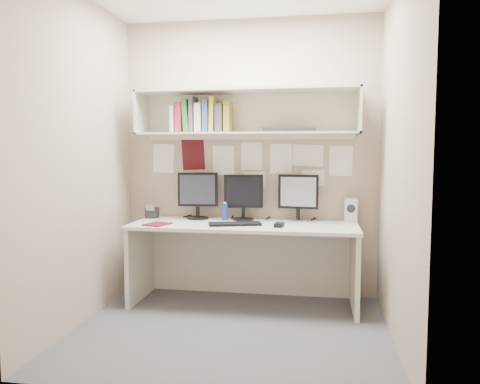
% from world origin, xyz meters
% --- Properties ---
extents(floor, '(2.40, 2.00, 0.01)m').
position_xyz_m(floor, '(0.00, 0.00, 0.00)').
color(floor, '#48484D').
rests_on(floor, ground).
extents(wall_back, '(2.40, 0.02, 2.60)m').
position_xyz_m(wall_back, '(0.00, 1.00, 1.30)').
color(wall_back, tan).
rests_on(wall_back, ground).
extents(wall_front, '(2.40, 0.02, 2.60)m').
position_xyz_m(wall_front, '(0.00, -1.00, 1.30)').
color(wall_front, tan).
rests_on(wall_front, ground).
extents(wall_left, '(0.02, 2.00, 2.60)m').
position_xyz_m(wall_left, '(-1.20, 0.00, 1.30)').
color(wall_left, tan).
rests_on(wall_left, ground).
extents(wall_right, '(0.02, 2.00, 2.60)m').
position_xyz_m(wall_right, '(1.20, 0.00, 1.30)').
color(wall_right, tan).
rests_on(wall_right, ground).
extents(desk, '(2.00, 0.70, 0.73)m').
position_xyz_m(desk, '(0.00, 0.65, 0.37)').
color(desk, beige).
rests_on(desk, floor).
extents(overhead_hutch, '(2.00, 0.38, 0.40)m').
position_xyz_m(overhead_hutch, '(0.00, 0.86, 1.72)').
color(overhead_hutch, beige).
rests_on(overhead_hutch, wall_back).
extents(pinned_papers, '(1.92, 0.01, 0.48)m').
position_xyz_m(pinned_papers, '(0.00, 0.99, 1.25)').
color(pinned_papers, white).
rests_on(pinned_papers, wall_back).
extents(monitor_left, '(0.38, 0.21, 0.44)m').
position_xyz_m(monitor_left, '(-0.47, 0.87, 0.97)').
color(monitor_left, black).
rests_on(monitor_left, desk).
extents(monitor_center, '(0.36, 0.20, 0.42)m').
position_xyz_m(monitor_center, '(-0.04, 0.87, 0.96)').
color(monitor_center, black).
rests_on(monitor_center, desk).
extents(monitor_right, '(0.37, 0.20, 0.43)m').
position_xyz_m(monitor_right, '(0.47, 0.87, 0.97)').
color(monitor_right, '#A5A5AA').
rests_on(monitor_right, desk).
extents(keyboard, '(0.48, 0.29, 0.02)m').
position_xyz_m(keyboard, '(-0.06, 0.54, 0.74)').
color(keyboard, black).
rests_on(keyboard, desk).
extents(mouse, '(0.08, 0.12, 0.03)m').
position_xyz_m(mouse, '(0.33, 0.51, 0.75)').
color(mouse, black).
rests_on(mouse, desk).
extents(speaker, '(0.12, 0.12, 0.21)m').
position_xyz_m(speaker, '(0.94, 0.91, 0.84)').
color(speaker, silver).
rests_on(speaker, desk).
extents(blue_bottle, '(0.05, 0.05, 0.17)m').
position_xyz_m(blue_bottle, '(-0.20, 0.81, 0.81)').
color(blue_bottle, navy).
rests_on(blue_bottle, desk).
extents(maroon_notebook, '(0.24, 0.26, 0.01)m').
position_xyz_m(maroon_notebook, '(-0.73, 0.45, 0.74)').
color(maroon_notebook, '#5D101A').
rests_on(maroon_notebook, desk).
extents(desk_phone, '(0.12, 0.11, 0.13)m').
position_xyz_m(desk_phone, '(-0.92, 0.84, 0.78)').
color(desk_phone, black).
rests_on(desk_phone, desk).
extents(book_stack, '(0.55, 0.20, 0.33)m').
position_xyz_m(book_stack, '(-0.41, 0.81, 1.68)').
color(book_stack, silver).
rests_on(book_stack, overhead_hutch).
extents(hutch_tray, '(0.48, 0.21, 0.03)m').
position_xyz_m(hutch_tray, '(0.38, 0.83, 1.56)').
color(hutch_tray, black).
rests_on(hutch_tray, overhead_hutch).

